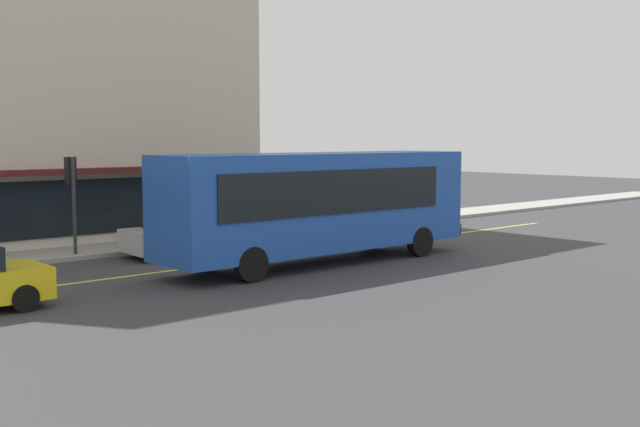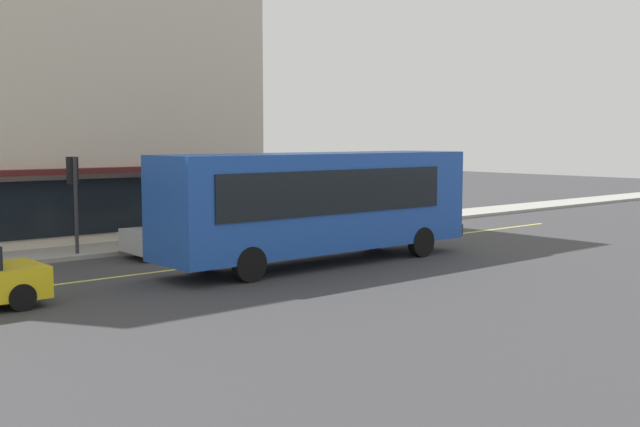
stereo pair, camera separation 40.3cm
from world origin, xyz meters
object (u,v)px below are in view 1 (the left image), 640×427
at_px(car_navy, 302,222).
at_px(pedestrian_by_curb, 299,204).
at_px(traffic_light, 71,182).
at_px(bus, 320,201).
at_px(car_silver, 187,233).

relative_size(car_navy, pedestrian_by_curb, 2.62).
relative_size(traffic_light, car_navy, 0.74).
distance_m(bus, pedestrian_by_curb, 8.78).
bearing_deg(pedestrian_by_curb, car_navy, -128.54).
relative_size(traffic_light, pedestrian_by_curb, 1.94).
relative_size(car_navy, car_silver, 0.99).
bearing_deg(car_navy, pedestrian_by_curb, 51.46).
xyz_separation_m(traffic_light, car_navy, (8.43, -1.76, -1.79)).
height_order(bus, car_silver, bus).
relative_size(bus, traffic_light, 3.48).
height_order(traffic_light, car_navy, traffic_light).
xyz_separation_m(bus, traffic_light, (-5.37, 6.29, 0.55)).
xyz_separation_m(bus, pedestrian_by_curb, (5.10, 7.09, -0.85)).
height_order(bus, pedestrian_by_curb, bus).
relative_size(traffic_light, car_silver, 0.73).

